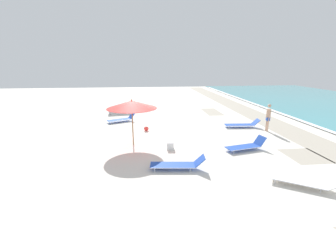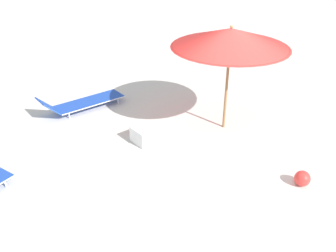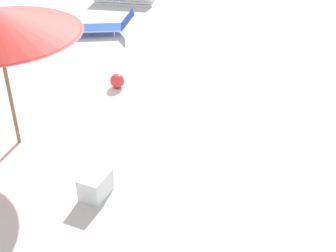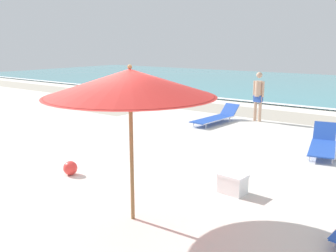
{
  "view_description": "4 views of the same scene",
  "coord_description": "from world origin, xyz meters",
  "px_view_note": "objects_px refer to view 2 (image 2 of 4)",
  "views": [
    {
      "loc": [
        12.53,
        0.01,
        4.2
      ],
      "look_at": [
        0.11,
        1.32,
        0.73
      ],
      "focal_mm": 24.0,
      "sensor_mm": 36.0,
      "label": 1
    },
    {
      "loc": [
        -3.79,
        5.8,
        4.39
      ],
      "look_at": [
        0.73,
        1.45,
        0.93
      ],
      "focal_mm": 40.0,
      "sensor_mm": 36.0,
      "label": 2
    },
    {
      "loc": [
        6.42,
        4.06,
        4.54
      ],
      "look_at": [
        0.75,
        2.0,
        0.75
      ],
      "focal_mm": 50.0,
      "sensor_mm": 36.0,
      "label": 3
    },
    {
      "loc": [
        4.77,
        -4.75,
        2.75
      ],
      "look_at": [
        -0.05,
        1.67,
        0.98
      ],
      "focal_mm": 40.0,
      "sensor_mm": 36.0,
      "label": 4
    }
  ],
  "objects_px": {
    "sun_lounger_near_water_left": "(82,102)",
    "cooler_box": "(142,136)",
    "beach_ball": "(302,178)",
    "beach_umbrella": "(231,38)"
  },
  "relations": [
    {
      "from": "sun_lounger_near_water_left",
      "to": "cooler_box",
      "type": "distance_m",
      "value": 2.37
    },
    {
      "from": "sun_lounger_near_water_left",
      "to": "cooler_box",
      "type": "height_order",
      "value": "sun_lounger_near_water_left"
    },
    {
      "from": "beach_umbrella",
      "to": "cooler_box",
      "type": "bearing_deg",
      "value": 67.43
    },
    {
      "from": "sun_lounger_near_water_left",
      "to": "beach_ball",
      "type": "relative_size",
      "value": 7.57
    },
    {
      "from": "beach_ball",
      "to": "cooler_box",
      "type": "relative_size",
      "value": 0.58
    },
    {
      "from": "beach_umbrella",
      "to": "cooler_box",
      "type": "xyz_separation_m",
      "value": [
        0.79,
        1.9,
        -1.99
      ]
    },
    {
      "from": "beach_umbrella",
      "to": "beach_ball",
      "type": "xyz_separation_m",
      "value": [
        -2.45,
        0.72,
        -2.02
      ]
    },
    {
      "from": "beach_umbrella",
      "to": "beach_ball",
      "type": "height_order",
      "value": "beach_umbrella"
    },
    {
      "from": "beach_umbrella",
      "to": "cooler_box",
      "type": "distance_m",
      "value": 2.86
    },
    {
      "from": "beach_ball",
      "to": "sun_lounger_near_water_left",
      "type": "bearing_deg",
      "value": 12.38
    }
  ]
}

